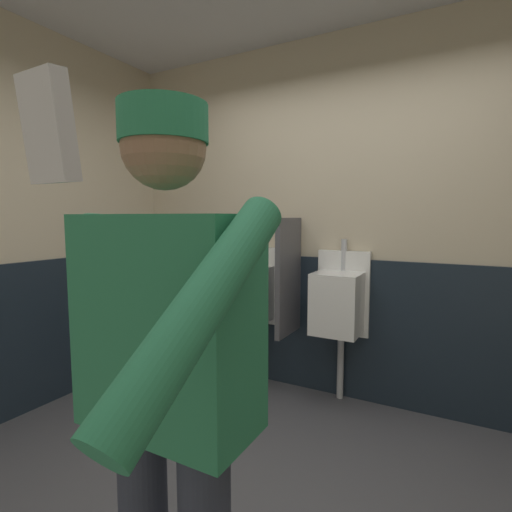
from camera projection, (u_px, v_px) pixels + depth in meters
wall_back at (350, 219)px, 3.01m from camera, size 4.51×0.12×2.78m
wainscot_band_back at (344, 328)px, 3.03m from camera, size 3.91×0.03×1.09m
wainscot_band_left at (1, 344)px, 2.64m from camera, size 0.03×3.04×1.09m
urinal_left at (250, 293)px, 3.24m from camera, size 0.40×0.34×1.24m
urinal_middle at (338, 302)px, 2.88m from camera, size 0.40×0.34×1.24m
privacy_divider_panel at (288, 277)px, 2.98m from camera, size 0.04×0.40×0.90m
person at (167, 372)px, 1.03m from camera, size 0.69×0.60×1.69m
cell_phone at (48, 128)px, 0.40m from camera, size 0.06×0.03×0.11m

